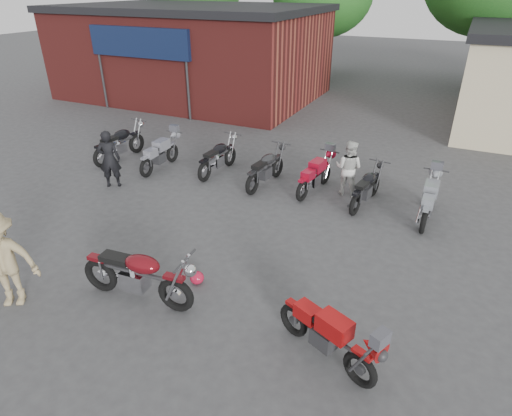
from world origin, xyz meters
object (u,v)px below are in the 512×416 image
at_px(person_dark, 109,159).
at_px(row_bike_0, 120,141).
at_px(row_bike_4, 315,174).
at_px(row_bike_5, 367,186).
at_px(row_bike_1, 160,152).
at_px(person_tan, 2,261).
at_px(helmet, 197,278).
at_px(row_bike_3, 266,166).
at_px(sportbike, 328,333).
at_px(vintage_motorcycle, 137,272).
at_px(row_bike_6, 429,199).
at_px(person_light, 348,168).
at_px(row_bike_2, 218,155).

xyz_separation_m(person_dark, row_bike_0, (-1.21, 1.76, -0.21)).
height_order(row_bike_4, row_bike_5, row_bike_4).
bearing_deg(row_bike_1, person_tan, -168.14).
bearing_deg(helmet, row_bike_3, 98.11).
distance_m(sportbike, person_dark, 8.26).
height_order(person_dark, row_bike_1, person_dark).
bearing_deg(vintage_motorcycle, row_bike_6, 46.68).
distance_m(person_tan, row_bike_4, 7.68).
bearing_deg(person_tan, row_bike_3, 41.23).
relative_size(person_tan, row_bike_1, 0.99).
distance_m(sportbike, row_bike_6, 5.45).
bearing_deg(row_bike_1, sportbike, -127.62).
relative_size(person_light, row_bike_5, 0.83).
bearing_deg(row_bike_2, row_bike_5, -89.11).
xyz_separation_m(person_dark, row_bike_1, (0.47, 1.65, -0.28)).
bearing_deg(helmet, sportbike, -14.92).
height_order(sportbike, person_tan, person_tan).
distance_m(helmet, row_bike_2, 5.50).
bearing_deg(row_bike_1, vintage_motorcycle, -147.60).
height_order(helmet, person_light, person_light).
xyz_separation_m(vintage_motorcycle, person_tan, (-2.06, -1.04, 0.28)).
xyz_separation_m(sportbike, row_bike_5, (-0.64, 5.51, 0.00)).
bearing_deg(row_bike_5, sportbike, -164.70).
height_order(helmet, row_bike_1, row_bike_1).
bearing_deg(row_bike_5, row_bike_0, 100.08).
relative_size(sportbike, row_bike_0, 0.87).
distance_m(person_dark, row_bike_5, 7.09).
bearing_deg(vintage_motorcycle, person_light, 64.96).
xyz_separation_m(person_light, row_bike_2, (-3.94, -0.20, -0.21)).
xyz_separation_m(person_dark, row_bike_6, (8.35, 1.81, -0.27)).
bearing_deg(helmet, vintage_motorcycle, -126.32).
relative_size(helmet, row_bike_1, 0.15).
bearing_deg(row_bike_4, row_bike_6, -87.03).
distance_m(row_bike_1, row_bike_6, 7.89).
height_order(sportbike, row_bike_3, row_bike_3).
height_order(row_bike_1, row_bike_5, row_bike_1).
bearing_deg(row_bike_2, vintage_motorcycle, -160.34).
bearing_deg(row_bike_0, row_bike_3, -83.39).
xyz_separation_m(sportbike, row_bike_1, (-6.98, 5.21, 0.01)).
xyz_separation_m(row_bike_3, row_bike_5, (2.87, -0.01, -0.03)).
relative_size(person_tan, row_bike_6, 0.96).
distance_m(helmet, row_bike_6, 5.96).
distance_m(vintage_motorcycle, person_dark, 5.42).
distance_m(sportbike, row_bike_1, 8.71).
relative_size(row_bike_1, row_bike_3, 0.96).
height_order(person_light, row_bike_2, person_light).
xyz_separation_m(row_bike_1, row_bike_4, (4.88, 0.48, -0.01)).
bearing_deg(row_bike_5, row_bike_1, 101.42).
bearing_deg(person_light, row_bike_6, 172.71).
xyz_separation_m(helmet, person_dark, (-4.62, 2.81, 0.70)).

